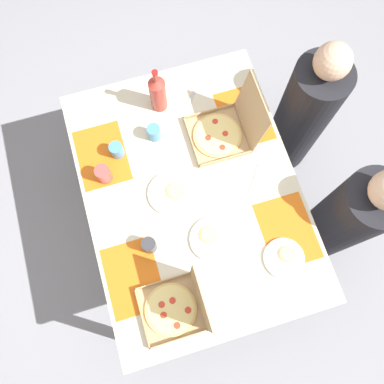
% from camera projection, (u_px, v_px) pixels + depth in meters
% --- Properties ---
extents(ground_plane, '(6.00, 6.00, 0.00)m').
position_uv_depth(ground_plane, '(192.00, 223.00, 2.81)').
color(ground_plane, gray).
extents(dining_table, '(1.51, 1.12, 0.76)m').
position_uv_depth(dining_table, '(192.00, 197.00, 2.18)').
color(dining_table, '#3F3328').
rests_on(dining_table, ground_plane).
extents(placemat_near_left, '(0.36, 0.26, 0.00)m').
position_uv_depth(placemat_near_left, '(102.00, 155.00, 2.14)').
color(placemat_near_left, orange).
rests_on(placemat_near_left, dining_table).
extents(placemat_near_right, '(0.36, 0.26, 0.00)m').
position_uv_depth(placemat_near_right, '(133.00, 278.00, 1.96)').
color(placemat_near_right, orange).
rests_on(placemat_near_right, dining_table).
extents(placemat_far_left, '(0.36, 0.26, 0.00)m').
position_uv_depth(placemat_far_left, '(244.00, 116.00, 2.21)').
color(placemat_far_left, orange).
rests_on(placemat_far_left, dining_table).
extents(placemat_far_right, '(0.36, 0.26, 0.00)m').
position_uv_depth(placemat_far_right, '(287.00, 231.00, 2.02)').
color(placemat_far_right, orange).
rests_on(placemat_far_right, dining_table).
extents(pizza_box_edge_far, '(0.29, 0.30, 0.32)m').
position_uv_depth(pizza_box_edge_far, '(177.00, 307.00, 1.87)').
color(pizza_box_edge_far, tan).
rests_on(pizza_box_edge_far, dining_table).
extents(pizza_box_corner_left, '(0.30, 0.35, 0.33)m').
position_uv_depth(pizza_box_corner_left, '(225.00, 130.00, 2.13)').
color(pizza_box_corner_left, tan).
rests_on(pizza_box_corner_left, dining_table).
extents(plate_near_left, '(0.23, 0.23, 0.03)m').
position_uv_depth(plate_near_left, '(171.00, 193.00, 2.07)').
color(plate_near_left, white).
rests_on(plate_near_left, dining_table).
extents(plate_far_right, '(0.21, 0.21, 0.03)m').
position_uv_depth(plate_far_right, '(284.00, 258.00, 1.98)').
color(plate_far_right, white).
rests_on(plate_far_right, dining_table).
extents(plate_near_right, '(0.23, 0.23, 0.03)m').
position_uv_depth(plate_near_right, '(212.00, 239.00, 2.00)').
color(plate_near_right, white).
rests_on(plate_near_right, dining_table).
extents(soda_bottle, '(0.09, 0.09, 0.32)m').
position_uv_depth(soda_bottle, '(158.00, 93.00, 2.11)').
color(soda_bottle, '#B2382D').
rests_on(soda_bottle, dining_table).
extents(cup_clear_left, '(0.07, 0.07, 0.09)m').
position_uv_depth(cup_clear_left, '(117.00, 150.00, 2.11)').
color(cup_clear_left, teal).
rests_on(cup_clear_left, dining_table).
extents(cup_clear_right, '(0.07, 0.07, 0.10)m').
position_uv_depth(cup_clear_right, '(149.00, 245.00, 1.96)').
color(cup_clear_right, '#333338').
rests_on(cup_clear_right, dining_table).
extents(cup_red, '(0.07, 0.07, 0.09)m').
position_uv_depth(cup_red, '(154.00, 133.00, 2.13)').
color(cup_red, teal).
rests_on(cup_red, dining_table).
extents(cup_spare, '(0.08, 0.08, 0.11)m').
position_uv_depth(cup_spare, '(104.00, 174.00, 2.06)').
color(cup_spare, '#BF4742').
rests_on(cup_spare, dining_table).
extents(knife_by_far_left, '(0.18, 0.14, 0.00)m').
position_uv_depth(knife_by_far_left, '(255.00, 180.00, 2.10)').
color(knife_by_far_left, '#B7B7BC').
rests_on(knife_by_far_left, dining_table).
extents(fork_by_far_right, '(0.19, 0.04, 0.00)m').
position_uv_depth(fork_by_far_right, '(121.00, 208.00, 2.06)').
color(fork_by_far_right, '#B7B7BC').
rests_on(fork_by_far_right, dining_table).
extents(knife_by_near_right, '(0.17, 0.15, 0.00)m').
position_uv_depth(knife_by_near_right, '(197.00, 87.00, 2.26)').
color(knife_by_near_right, '#B7B7BC').
rests_on(knife_by_near_right, dining_table).
extents(diner_left_seat, '(0.32, 0.32, 1.19)m').
position_uv_depth(diner_left_seat, '(302.00, 116.00, 2.46)').
color(diner_left_seat, black).
rests_on(diner_left_seat, ground_plane).
extents(diner_right_seat, '(0.32, 0.32, 1.17)m').
position_uv_depth(diner_right_seat, '(345.00, 218.00, 2.28)').
color(diner_right_seat, black).
rests_on(diner_right_seat, ground_plane).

